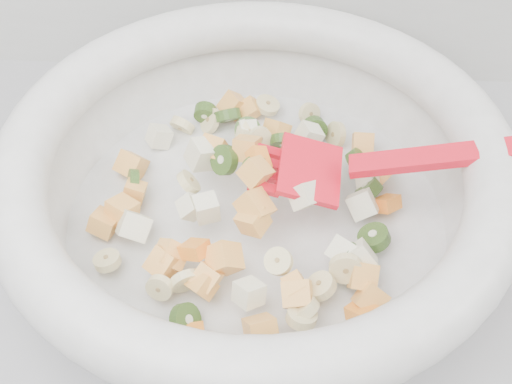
{
  "coord_description": "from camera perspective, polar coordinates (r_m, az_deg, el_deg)",
  "views": [
    {
      "loc": [
        -0.14,
        1.11,
        1.37
      ],
      "look_at": [
        -0.16,
        1.49,
        0.95
      ],
      "focal_mm": 45.0,
      "sensor_mm": 36.0,
      "label": 1
    }
  ],
  "objects": [
    {
      "name": "mixing_bowl",
      "position": [
        0.55,
        0.03,
        1.16
      ],
      "size": [
        0.5,
        0.44,
        0.14
      ],
      "color": "beige",
      "rests_on": "counter"
    }
  ]
}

